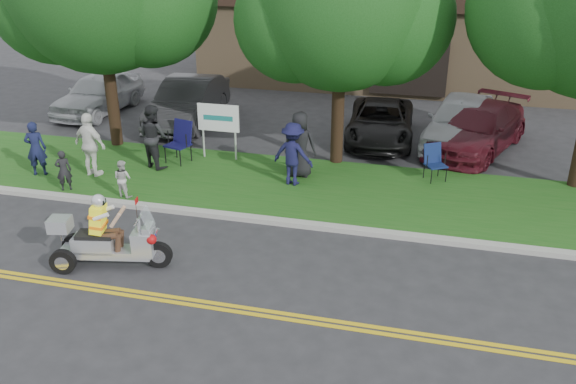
% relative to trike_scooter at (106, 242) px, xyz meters
% --- Properties ---
extents(ground, '(120.00, 120.00, 0.00)m').
position_rel_trike_scooter_xyz_m(ground, '(3.10, -0.34, -0.57)').
color(ground, '#28282B').
rests_on(ground, ground).
extents(centerline_near, '(60.00, 0.10, 0.01)m').
position_rel_trike_scooter_xyz_m(centerline_near, '(3.10, -0.92, -0.56)').
color(centerline_near, gold).
rests_on(centerline_near, ground).
extents(centerline_far, '(60.00, 0.10, 0.01)m').
position_rel_trike_scooter_xyz_m(centerline_far, '(3.10, -0.76, -0.56)').
color(centerline_far, gold).
rests_on(centerline_far, ground).
extents(curb, '(60.00, 0.25, 0.12)m').
position_rel_trike_scooter_xyz_m(curb, '(3.10, 2.71, -0.51)').
color(curb, '#A8A89E').
rests_on(curb, ground).
extents(grass_verge, '(60.00, 4.00, 0.10)m').
position_rel_trike_scooter_xyz_m(grass_verge, '(3.10, 4.86, -0.51)').
color(grass_verge, '#1A5316').
rests_on(grass_verge, ground).
extents(commercial_building, '(18.00, 8.20, 4.00)m').
position_rel_trike_scooter_xyz_m(commercial_building, '(5.10, 18.63, 1.44)').
color(commercial_building, '#9E7F5B').
rests_on(commercial_building, ground).
extents(tree_mid, '(5.88, 4.80, 7.05)m').
position_rel_trike_scooter_xyz_m(tree_mid, '(3.66, 6.89, 3.87)').
color(tree_mid, '#332114').
rests_on(tree_mid, ground).
extents(business_sign, '(1.25, 0.06, 1.75)m').
position_rel_trike_scooter_xyz_m(business_sign, '(0.20, 6.26, 0.69)').
color(business_sign, silver).
rests_on(business_sign, ground).
extents(trike_scooter, '(2.47, 1.03, 1.62)m').
position_rel_trike_scooter_xyz_m(trike_scooter, '(0.00, 0.00, 0.00)').
color(trike_scooter, black).
rests_on(trike_scooter, ground).
extents(lawn_chair_a, '(0.78, 0.80, 1.20)m').
position_rel_trike_scooter_xyz_m(lawn_chair_a, '(-0.83, 5.79, 0.21)').
color(lawn_chair_a, black).
rests_on(lawn_chair_a, grass_verge).
extents(lawn_chair_b, '(0.72, 0.72, 0.98)m').
position_rel_trike_scooter_xyz_m(lawn_chair_b, '(6.40, 6.20, 0.09)').
color(lawn_chair_b, black).
rests_on(lawn_chair_b, grass_verge).
extents(spectator_adult_left, '(0.65, 0.54, 1.54)m').
position_rel_trike_scooter_xyz_m(spectator_adult_left, '(-4.23, 3.82, 0.31)').
color(spectator_adult_left, '#161A3D').
rests_on(spectator_adult_left, grass_verge).
extents(spectator_adult_mid, '(1.10, 1.01, 1.82)m').
position_rel_trike_scooter_xyz_m(spectator_adult_mid, '(-1.36, 5.17, 0.45)').
color(spectator_adult_mid, black).
rests_on(spectator_adult_mid, grass_verge).
extents(spectator_adult_right, '(1.12, 0.68, 1.79)m').
position_rel_trike_scooter_xyz_m(spectator_adult_right, '(-2.74, 4.14, 0.43)').
color(spectator_adult_right, white).
rests_on(spectator_adult_right, grass_verge).
extents(spectator_chair_a, '(1.20, 0.82, 1.70)m').
position_rel_trike_scooter_xyz_m(spectator_chair_a, '(2.76, 4.91, 0.39)').
color(spectator_chair_a, '#15153C').
rests_on(spectator_chair_a, grass_verge).
extents(spectator_chair_b, '(0.90, 0.60, 1.83)m').
position_rel_trike_scooter_xyz_m(spectator_chair_b, '(2.81, 5.50, 0.45)').
color(spectator_chair_b, black).
rests_on(spectator_chair_b, grass_verge).
extents(child_left, '(0.48, 0.44, 1.10)m').
position_rel_trike_scooter_xyz_m(child_left, '(-2.92, 3.06, 0.09)').
color(child_left, black).
rests_on(child_left, grass_verge).
extents(child_right, '(0.55, 0.48, 0.98)m').
position_rel_trike_scooter_xyz_m(child_right, '(-1.24, 3.06, 0.03)').
color(child_right, beige).
rests_on(child_right, grass_verge).
extents(parked_car_far_left, '(1.96, 4.41, 1.47)m').
position_rel_trike_scooter_xyz_m(parked_car_far_left, '(-5.90, 9.95, 0.17)').
color(parked_car_far_left, '#ADAFB5').
rests_on(parked_car_far_left, ground).
extents(parked_car_left, '(1.98, 4.92, 1.59)m').
position_rel_trike_scooter_xyz_m(parked_car_left, '(-2.11, 9.47, 0.23)').
color(parked_car_left, '#2B2B2D').
rests_on(parked_car_left, ground).
extents(parked_car_mid, '(2.30, 4.55, 1.23)m').
position_rel_trike_scooter_xyz_m(parked_car_mid, '(4.60, 9.37, 0.05)').
color(parked_car_mid, black).
rests_on(parked_car_mid, ground).
extents(parked_car_right, '(3.65, 5.24, 1.41)m').
position_rel_trike_scooter_xyz_m(parked_car_right, '(7.60, 9.12, 0.14)').
color(parked_car_right, '#4E121C').
rests_on(parked_car_right, ground).
extents(parked_car_far_right, '(2.68, 4.91, 1.58)m').
position_rel_trike_scooter_xyz_m(parked_car_far_right, '(7.10, 9.53, 0.22)').
color(parked_car_far_right, '#AFB1B6').
rests_on(parked_car_far_right, ground).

